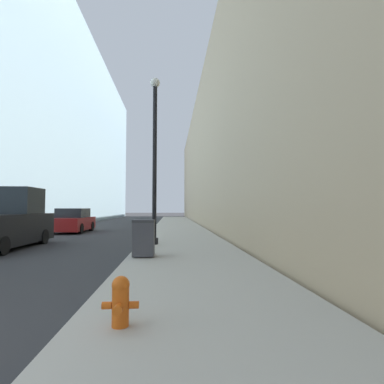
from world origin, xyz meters
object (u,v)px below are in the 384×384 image
(fire_hydrant, at_px, (120,300))
(parked_sedan_near, at_px, (73,221))
(trash_bin, at_px, (144,238))
(lamppost, at_px, (155,153))
(pickup_truck, at_px, (4,223))

(fire_hydrant, distance_m, parked_sedan_near, 17.40)
(fire_hydrant, relative_size, trash_bin, 0.55)
(fire_hydrant, xyz_separation_m, lamppost, (-0.07, 8.39, 3.37))
(lamppost, bearing_deg, pickup_truck, 178.99)
(fire_hydrant, height_order, trash_bin, trash_bin)
(trash_bin, height_order, pickup_truck, pickup_truck)
(fire_hydrant, relative_size, lamppost, 0.09)
(pickup_truck, bearing_deg, trash_bin, -28.96)
(pickup_truck, relative_size, parked_sedan_near, 1.24)
(lamppost, distance_m, parked_sedan_near, 10.33)
(lamppost, relative_size, pickup_truck, 1.31)
(lamppost, height_order, parked_sedan_near, lamppost)
(trash_bin, bearing_deg, pickup_truck, 151.04)
(fire_hydrant, xyz_separation_m, pickup_truck, (-5.95, 8.49, 0.54))
(fire_hydrant, bearing_deg, lamppost, 90.45)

